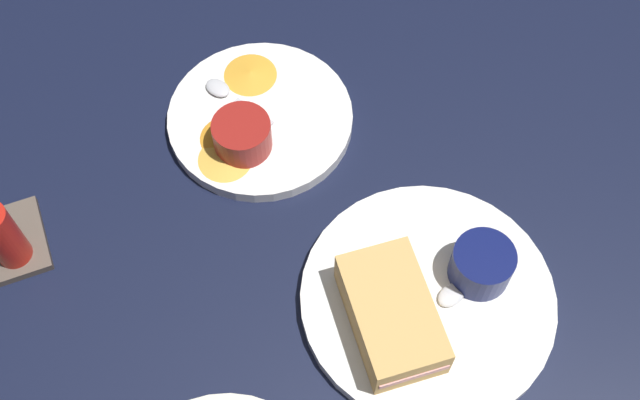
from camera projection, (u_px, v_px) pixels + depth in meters
ground_plane at (315, 256)px, 87.73cm from camera, size 110.00×110.00×3.00cm
plate_sandwich_main at (427, 299)px, 82.77cm from camera, size 26.18×26.18×1.60cm
sandwich_half_near at (391, 314)px, 78.59cm from camera, size 13.76×8.57×4.80cm
ramekin_dark_sauce at (482, 264)px, 81.29cm from camera, size 6.37×6.37×4.36cm
spoon_by_dark_ramekin at (442, 303)px, 81.34cm from camera, size 4.67×9.79×0.80cm
plate_chips_companion at (257, 120)px, 93.75cm from camera, size 21.49×21.49×1.60cm
ramekin_light_gravy at (242, 134)px, 89.29cm from camera, size 6.57×6.57×3.88cm
spoon_by_gravy_ramekin at (226, 94)px, 94.15cm from camera, size 9.25×6.28×0.80cm
plantain_chip_scatter at (234, 120)px, 92.38cm from camera, size 18.33×14.55×0.60cm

